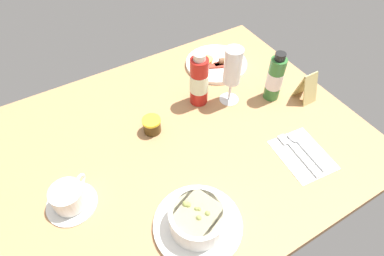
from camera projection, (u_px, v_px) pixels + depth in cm
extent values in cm
cube|color=#B27F51|center=(177.00, 145.00, 96.36)|extent=(110.00, 84.00, 3.00)
cylinder|color=white|center=(198.00, 225.00, 77.43)|extent=(21.46, 21.46, 1.20)
cylinder|color=white|center=(198.00, 218.00, 74.70)|extent=(13.63, 13.63, 6.08)
cylinder|color=beige|center=(198.00, 213.00, 73.02)|extent=(11.72, 11.72, 1.60)
sphere|color=#97A151|center=(188.00, 205.00, 73.41)|extent=(1.16, 1.16, 1.16)
sphere|color=#97A151|center=(199.00, 209.00, 72.77)|extent=(0.95, 0.95, 0.95)
sphere|color=#97A151|center=(188.00, 205.00, 73.48)|extent=(1.31, 1.31, 1.31)
sphere|color=#97A151|center=(199.00, 218.00, 71.36)|extent=(1.17, 1.17, 1.17)
sphere|color=#97A151|center=(184.00, 202.00, 73.85)|extent=(0.85, 0.85, 0.85)
sphere|color=#97A151|center=(185.00, 204.00, 73.57)|extent=(1.37, 1.37, 1.37)
sphere|color=#97A151|center=(207.00, 213.00, 72.08)|extent=(1.22, 1.22, 1.22)
sphere|color=#97A151|center=(196.00, 209.00, 72.82)|extent=(0.93, 0.93, 0.93)
cube|color=white|center=(303.00, 155.00, 91.87)|extent=(14.54, 17.88, 0.30)
cube|color=silver|center=(302.00, 158.00, 90.59)|extent=(2.52, 14.05, 0.50)
cube|color=silver|center=(284.00, 139.00, 95.04)|extent=(2.53, 3.79, 0.40)
cube|color=silver|center=(310.00, 154.00, 91.54)|extent=(2.22, 13.04, 0.50)
ellipsoid|color=silver|center=(293.00, 137.00, 95.49)|extent=(2.40, 4.00, 0.60)
cylinder|color=white|center=(72.00, 203.00, 81.36)|extent=(12.74, 12.74, 0.90)
cylinder|color=white|center=(68.00, 197.00, 78.95)|extent=(8.19, 8.19, 5.53)
cylinder|color=#3A1B16|center=(65.00, 192.00, 77.25)|extent=(6.97, 6.97, 1.00)
torus|color=white|center=(80.00, 180.00, 81.84)|extent=(3.38, 2.76, 3.60)
cylinder|color=white|center=(229.00, 99.00, 107.01)|extent=(6.34, 6.34, 0.40)
cylinder|color=white|center=(230.00, 90.00, 104.07)|extent=(0.80, 0.80, 7.45)
cylinder|color=white|center=(233.00, 66.00, 96.82)|extent=(5.54, 5.54, 11.90)
cylinder|color=#EAE8CE|center=(232.00, 71.00, 98.15)|extent=(4.54, 4.54, 7.14)
cylinder|color=#3F2C10|center=(152.00, 126.00, 96.56)|extent=(5.32, 5.32, 4.04)
cylinder|color=yellow|center=(151.00, 121.00, 94.75)|extent=(5.59, 5.59, 0.80)
cylinder|color=#B21E19|center=(199.00, 81.00, 100.50)|extent=(5.76, 5.76, 16.63)
cylinder|color=#E2F0CE|center=(199.00, 82.00, 100.75)|extent=(5.87, 5.87, 6.32)
cylinder|color=silver|center=(200.00, 57.00, 93.49)|extent=(3.74, 3.74, 2.07)
cylinder|color=#337233|center=(275.00, 79.00, 102.46)|extent=(5.07, 5.07, 15.14)
cylinder|color=silver|center=(275.00, 80.00, 102.69)|extent=(5.18, 5.18, 5.75)
cylinder|color=black|center=(280.00, 56.00, 95.99)|extent=(3.30, 3.30, 2.12)
cylinder|color=white|center=(216.00, 64.00, 118.76)|extent=(22.45, 22.45, 1.40)
cube|color=#9E3828|center=(226.00, 63.00, 117.59)|extent=(9.30, 4.12, 0.60)
cube|color=#A03828|center=(217.00, 66.00, 116.36)|extent=(9.16, 6.03, 0.60)
cylinder|color=brown|center=(229.00, 61.00, 116.87)|extent=(7.28, 4.91, 2.20)
ellipsoid|color=#F2D859|center=(206.00, 60.00, 117.63)|extent=(6.00, 4.80, 2.40)
cube|color=tan|center=(304.00, 84.00, 104.45)|extent=(5.41, 3.21, 10.40)
cube|color=tan|center=(310.00, 89.00, 102.84)|extent=(5.41, 3.21, 10.40)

